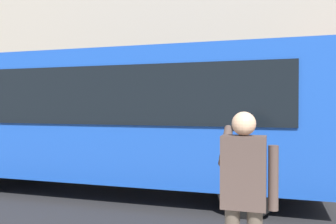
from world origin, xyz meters
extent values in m
plane|color=#232326|center=(0.00, 0.00, 0.00)|extent=(60.00, 60.00, 0.00)
cube|color=#A89E8E|center=(0.00, -6.80, 6.00)|extent=(28.00, 0.80, 12.00)
cube|color=#1947AD|center=(3.17, 0.37, 1.70)|extent=(9.00, 2.50, 2.60)
cube|color=black|center=(3.17, 1.63, 2.10)|extent=(7.60, 0.06, 1.10)
cylinder|color=black|center=(6.17, -0.73, 0.50)|extent=(1.00, 0.28, 1.00)
cylinder|color=black|center=(0.17, -0.73, 0.50)|extent=(1.00, 0.28, 1.00)
cylinder|color=black|center=(0.17, 1.47, 0.50)|extent=(1.00, 0.28, 1.00)
cube|color=#473833|center=(0.01, 4.30, 1.30)|extent=(0.40, 0.24, 0.66)
sphere|color=#D8A884|center=(0.01, 4.30, 1.74)|extent=(0.22, 0.22, 0.22)
cylinder|color=#473833|center=(-0.25, 4.30, 1.26)|extent=(0.09, 0.09, 0.58)
cylinder|color=#473833|center=(0.19, 4.14, 1.52)|extent=(0.09, 0.48, 0.37)
cube|color=black|center=(0.11, 4.00, 1.72)|extent=(0.07, 0.01, 0.14)
camera|label=1|loc=(-0.24, 7.53, 1.90)|focal=37.34mm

